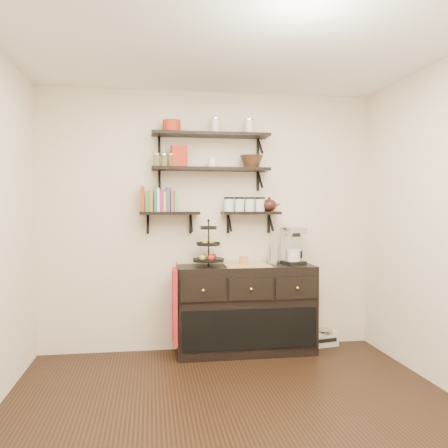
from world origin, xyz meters
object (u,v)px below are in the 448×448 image
at_px(sideboard, 246,309).
at_px(coffee_maker, 293,247).
at_px(radio, 324,338).
at_px(fruit_stand, 209,251).

relative_size(sideboard, coffee_maker, 3.63).
distance_m(coffee_maker, radio, 1.07).
xyz_separation_m(fruit_stand, radio, (1.26, 0.11, -0.97)).
relative_size(sideboard, fruit_stand, 3.09).
xyz_separation_m(sideboard, fruit_stand, (-0.38, 0.00, 0.60)).
bearing_deg(fruit_stand, radio, 5.05).
bearing_deg(fruit_stand, sideboard, -0.45).
bearing_deg(coffee_maker, radio, -5.49).
bearing_deg(radio, sideboard, 176.01).
bearing_deg(sideboard, fruit_stand, 179.55).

